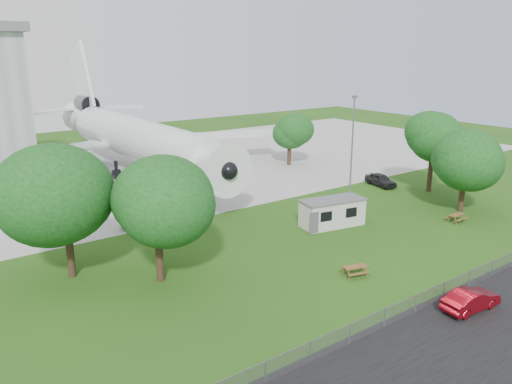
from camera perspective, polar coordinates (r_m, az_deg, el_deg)
ground at (r=41.36m, az=8.77°, el=-7.39°), size 160.00×160.00×0.00m
asphalt_strip at (r=34.42m, az=24.53°, el=-13.81°), size 120.00×8.00×0.02m
concrete_apron at (r=71.99m, az=-12.89°, el=2.53°), size 120.00×46.00×0.03m
airliner at (r=68.28m, az=-13.98°, el=6.25°), size 46.36×47.73×17.69m
site_cabin at (r=48.16m, az=8.71°, el=-2.31°), size 6.94×3.77×2.62m
picnic_west at (r=38.52m, az=11.22°, el=-9.34°), size 2.12×1.90×0.76m
picnic_east at (r=52.79m, az=21.89°, el=-3.17°), size 1.87×1.59×0.76m
fence at (r=35.96m, az=19.64°, el=-11.94°), size 58.00×0.04×1.30m
lamp_mast at (r=49.31m, az=10.84°, el=3.67°), size 0.16×0.16×12.00m
tree_west_big at (r=37.99m, az=-21.12°, el=-0.27°), size 8.85×8.85×10.78m
tree_west_small at (r=35.71m, az=-11.28°, el=-1.84°), size 7.45×7.45×9.27m
tree_east_front at (r=55.08m, az=22.87°, el=3.41°), size 6.92×6.92×8.94m
tree_east_back at (r=61.52m, az=19.65°, el=6.01°), size 6.77×6.77×10.00m
tree_far_apron at (r=72.28m, az=3.86°, el=6.91°), size 5.58×5.58×7.71m
car_centre_sedan at (r=35.73m, az=23.34°, el=-11.26°), size 4.42×1.86×1.42m
car_ne_hatch at (r=63.45m, az=14.06°, el=1.35°), size 2.50×4.73×1.53m
car_apron_van at (r=48.50m, az=-12.25°, el=-3.09°), size 5.38×3.27×1.46m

